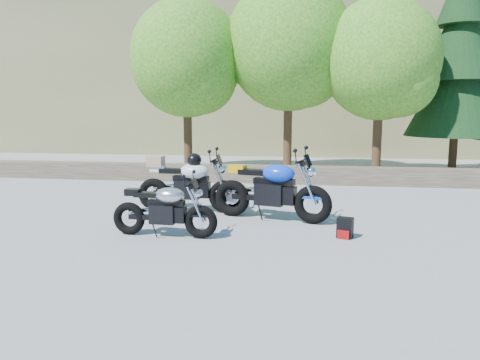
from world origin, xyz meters
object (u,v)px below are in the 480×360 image
object	(u,v)px
silver_bike	(165,210)
blue_bike	(272,190)
white_bike	(188,183)
backpack	(345,228)

from	to	relation	value
silver_bike	blue_bike	xyz separation A→B (m)	(1.68, 1.47, 0.13)
white_bike	backpack	world-z (taller)	white_bike
silver_bike	white_bike	size ratio (longest dim) A/B	0.83
white_bike	backpack	xyz separation A→B (m)	(3.12, -1.60, -0.44)
white_bike	silver_bike	bearing A→B (deg)	-85.14
silver_bike	backpack	xyz separation A→B (m)	(3.00, 0.37, -0.29)
blue_bike	silver_bike	bearing A→B (deg)	-124.06
white_bike	blue_bike	bearing A→B (deg)	-14.04
white_bike	backpack	bearing A→B (deg)	-25.77
blue_bike	backpack	bearing A→B (deg)	-25.17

